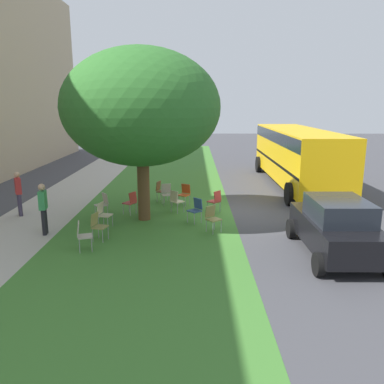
# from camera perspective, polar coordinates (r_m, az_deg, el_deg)

# --- Properties ---
(ground) EXTENTS (80.00, 80.00, 0.00)m
(ground) POSITION_cam_1_polar(r_m,az_deg,el_deg) (15.35, 6.58, -3.02)
(ground) COLOR #424247
(grass_verge) EXTENTS (48.00, 6.00, 0.01)m
(grass_verge) POSITION_cam_1_polar(r_m,az_deg,el_deg) (15.33, -5.41, -3.00)
(grass_verge) COLOR #3D752D
(grass_verge) RESTS_ON ground
(sidewalk_strip) EXTENTS (48.00, 2.80, 0.01)m
(sidewalk_strip) POSITION_cam_1_polar(r_m,az_deg,el_deg) (16.36, -20.96, -2.79)
(sidewalk_strip) COLOR #ADA89E
(sidewalk_strip) RESTS_ON ground
(street_tree) EXTENTS (5.51, 5.51, 6.08)m
(street_tree) POSITION_cam_1_polar(r_m,az_deg,el_deg) (13.89, -7.45, 12.17)
(street_tree) COLOR brown
(street_tree) RESTS_ON ground
(chair_0) EXTENTS (0.59, 0.59, 0.88)m
(chair_0) POSITION_cam_1_polar(r_m,az_deg,el_deg) (15.14, 3.44, -1.15)
(chair_0) COLOR #B7332D
(chair_0) RESTS_ON ground
(chair_1) EXTENTS (0.53, 0.53, 0.88)m
(chair_1) POSITION_cam_1_polar(r_m,az_deg,el_deg) (16.96, -4.62, 0.37)
(chair_1) COLOR brown
(chair_1) RESTS_ON ground
(chair_2) EXTENTS (0.59, 0.59, 0.88)m
(chair_2) POSITION_cam_1_polar(r_m,az_deg,el_deg) (13.90, 0.57, -2.41)
(chair_2) COLOR #335184
(chair_2) RESTS_ON ground
(chair_3) EXTENTS (0.59, 0.59, 0.88)m
(chair_3) POSITION_cam_1_polar(r_m,az_deg,el_deg) (15.13, -2.35, -1.15)
(chair_3) COLOR beige
(chair_3) RESTS_ON ground
(chair_4) EXTENTS (0.57, 0.57, 0.88)m
(chair_4) POSITION_cam_1_polar(r_m,az_deg,el_deg) (15.09, -8.95, -1.33)
(chair_4) COLOR #B7332D
(chair_4) RESTS_ON ground
(chair_5) EXTENTS (0.57, 0.56, 0.88)m
(chair_5) POSITION_cam_1_polar(r_m,az_deg,el_deg) (16.28, -1.09, -0.13)
(chair_5) COLOR #C64C1E
(chair_5) RESTS_ON ground
(chair_6) EXTENTS (0.51, 0.52, 0.88)m
(chair_6) POSITION_cam_1_polar(r_m,az_deg,el_deg) (12.45, -13.64, -4.64)
(chair_6) COLOR olive
(chair_6) RESTS_ON ground
(chair_7) EXTENTS (0.52, 0.52, 0.88)m
(chair_7) POSITION_cam_1_polar(r_m,az_deg,el_deg) (16.36, -3.74, -0.08)
(chair_7) COLOR #ADA393
(chair_7) RESTS_ON ground
(chair_8) EXTENTS (0.59, 0.58, 0.88)m
(chair_8) POSITION_cam_1_polar(r_m,az_deg,el_deg) (12.92, 3.00, -3.63)
(chair_8) COLOR olive
(chair_8) RESTS_ON ground
(chair_9) EXTENTS (0.58, 0.58, 0.88)m
(chair_9) POSITION_cam_1_polar(r_m,az_deg,el_deg) (15.05, -12.95, -1.55)
(chair_9) COLOR #ADA393
(chair_9) RESTS_ON ground
(chair_10) EXTENTS (0.52, 0.52, 0.88)m
(chair_10) POSITION_cam_1_polar(r_m,az_deg,el_deg) (11.68, -15.79, -5.93)
(chair_10) COLOR #ADA393
(chair_10) RESTS_ON ground
(chair_11) EXTENTS (0.51, 0.51, 0.88)m
(chair_11) POSITION_cam_1_polar(r_m,az_deg,el_deg) (13.67, -12.88, -3.01)
(chair_11) COLOR beige
(chair_11) RESTS_ON ground
(parked_car) EXTENTS (3.70, 1.92, 1.65)m
(parked_car) POSITION_cam_1_polar(r_m,az_deg,el_deg) (11.57, 20.33, -4.80)
(parked_car) COLOR black
(parked_car) RESTS_ON ground
(school_bus) EXTENTS (10.40, 2.80, 2.88)m
(school_bus) POSITION_cam_1_polar(r_m,az_deg,el_deg) (20.69, 15.14, 5.73)
(school_bus) COLOR yellow
(school_bus) RESTS_ON ground
(pedestrian_0) EXTENTS (0.38, 0.24, 1.69)m
(pedestrian_0) POSITION_cam_1_polar(r_m,az_deg,el_deg) (13.42, -20.97, -2.06)
(pedestrian_0) COLOR black
(pedestrian_0) RESTS_ON ground
(pedestrian_1) EXTENTS (0.41, 0.35, 1.69)m
(pedestrian_1) POSITION_cam_1_polar(r_m,az_deg,el_deg) (16.04, -24.09, 0.02)
(pedestrian_1) COLOR #3F3851
(pedestrian_1) RESTS_ON ground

